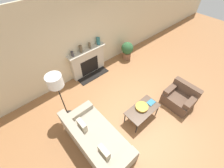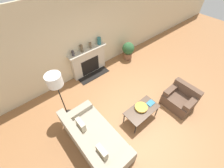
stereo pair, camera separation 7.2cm
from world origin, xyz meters
name	(u,v)px [view 1 (the left image)]	position (x,y,z in m)	size (l,w,h in m)	color
ground_plane	(139,117)	(0.00, 0.00, 0.00)	(18.00, 18.00, 0.00)	#99663D
wall_back	(81,39)	(0.00, 2.84, 1.45)	(18.00, 0.06, 2.90)	beige
fireplace	(88,62)	(0.07, 2.69, 0.51)	(1.49, 0.59, 1.05)	beige
couch	(96,140)	(-1.48, 0.20, 0.30)	(0.97, 1.95, 0.85)	#9E937F
armchair_near	(180,98)	(1.35, -0.47, 0.28)	(0.74, 0.87, 0.73)	brown
coffee_table	(142,110)	(0.03, -0.03, 0.42)	(1.02, 0.54, 0.46)	#4C3828
bowl	(142,107)	(0.04, 0.02, 0.50)	(0.37, 0.37, 0.07)	#BC8E2D
book	(151,102)	(0.38, -0.04, 0.47)	(0.23, 0.17, 0.02)	teal
floor_lamp	(56,85)	(-1.59, 1.49, 1.40)	(0.39, 0.39, 1.70)	black
mantel_vase_left	(72,54)	(-0.47, 2.71, 1.13)	(0.09, 0.09, 0.18)	#3D383D
mantel_vase_center_left	(81,49)	(-0.13, 2.71, 1.17)	(0.10, 0.10, 0.26)	brown
mantel_vase_center_right	(90,46)	(0.23, 2.71, 1.15)	(0.09, 0.09, 0.21)	brown
mantel_vase_right	(98,41)	(0.62, 2.71, 1.18)	(0.13, 0.13, 0.26)	#28666B
potted_plant	(127,50)	(1.84, 2.37, 0.43)	(0.50, 0.50, 0.76)	brown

